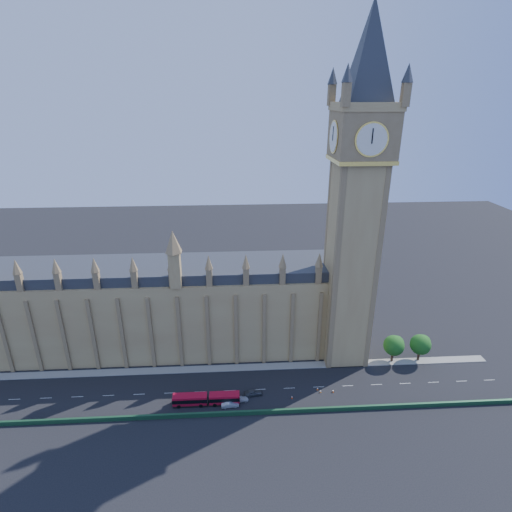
{
  "coord_description": "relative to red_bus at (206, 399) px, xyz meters",
  "views": [
    {
      "loc": [
        5.8,
        -86.14,
        72.9
      ],
      "look_at": [
        11.56,
        10.0,
        34.65
      ],
      "focal_mm": 28.0,
      "sensor_mm": 36.0,
      "label": 1
    }
  ],
  "objects": [
    {
      "name": "ground",
      "position": [
        2.01,
        4.59,
        -1.52
      ],
      "size": [
        400.0,
        400.0,
        0.0
      ],
      "primitive_type": "plane",
      "color": "black",
      "rests_on": "ground"
    },
    {
      "name": "palace_westminster",
      "position": [
        -22.99,
        26.59,
        12.35
      ],
      "size": [
        120.0,
        20.0,
        28.0
      ],
      "color": "#A1804E",
      "rests_on": "ground"
    },
    {
      "name": "elizabeth_tower",
      "position": [
        40.01,
        18.58,
        53.04
      ],
      "size": [
        20.59,
        20.59,
        105.0
      ],
      "color": "#A1804E",
      "rests_on": "ground"
    },
    {
      "name": "bridge_parapet",
      "position": [
        2.01,
        -4.41,
        -0.92
      ],
      "size": [
        160.0,
        0.6,
        1.2
      ],
      "primitive_type": "cube",
      "color": "#1E4C2D",
      "rests_on": "ground"
    },
    {
      "name": "kerb_north",
      "position": [
        2.01,
        14.09,
        -1.44
      ],
      "size": [
        160.0,
        3.0,
        0.16
      ],
      "primitive_type": "cube",
      "color": "gray",
      "rests_on": "ground"
    },
    {
      "name": "tree_east_near",
      "position": [
        54.24,
        14.67,
        4.12
      ],
      "size": [
        6.0,
        6.0,
        8.5
      ],
      "color": "#382619",
      "rests_on": "ground"
    },
    {
      "name": "tree_east_far",
      "position": [
        62.24,
        14.67,
        4.12
      ],
      "size": [
        6.0,
        6.0,
        8.5
      ],
      "color": "#382619",
      "rests_on": "ground"
    },
    {
      "name": "red_bus",
      "position": [
        0.0,
        0.0,
        0.0
      ],
      "size": [
        16.98,
        2.73,
        2.88
      ],
      "rotation": [
        0.0,
        0.0,
        -0.0
      ],
      "color": "#AB0B24",
      "rests_on": "ground"
    },
    {
      "name": "car_grey",
      "position": [
        12.18,
        2.5,
        -0.74
      ],
      "size": [
        4.8,
        2.42,
        1.57
      ],
      "primitive_type": "imported",
      "rotation": [
        0.0,
        0.0,
        1.7
      ],
      "color": "#3F4247",
      "rests_on": "ground"
    },
    {
      "name": "car_silver",
      "position": [
        6.05,
        -1.36,
        -0.79
      ],
      "size": [
        4.57,
        2.01,
        1.46
      ],
      "primitive_type": "imported",
      "rotation": [
        0.0,
        0.0,
        1.68
      ],
      "color": "#B1B5BA",
      "rests_on": "ground"
    },
    {
      "name": "car_white",
      "position": [
        8.67,
        0.47,
        -0.92
      ],
      "size": [
        4.29,
        2.05,
        1.21
      ],
      "primitive_type": "imported",
      "rotation": [
        0.0,
        0.0,
        1.66
      ],
      "color": "silver",
      "rests_on": "ground"
    },
    {
      "name": "cone_a",
      "position": [
        33.4,
        2.3,
        -1.17
      ],
      "size": [
        0.53,
        0.53,
        0.71
      ],
      "rotation": [
        0.0,
        0.0,
        0.21
      ],
      "color": "black",
      "rests_on": "ground"
    },
    {
      "name": "cone_b",
      "position": [
        29.44,
        3.43,
        -1.17
      ],
      "size": [
        0.58,
        0.58,
        0.71
      ],
      "rotation": [
        0.0,
        0.0,
        0.39
      ],
      "color": "black",
      "rests_on": "ground"
    },
    {
      "name": "cone_c",
      "position": [
        30.03,
        2.41,
        -1.19
      ],
      "size": [
        0.51,
        0.51,
        0.67
      ],
      "rotation": [
        0.0,
        0.0,
        -0.25
      ],
      "color": "black",
      "rests_on": "ground"
    },
    {
      "name": "cone_d",
      "position": [
        22.13,
        0.62,
        -1.16
      ],
      "size": [
        0.47,
        0.47,
        0.73
      ],
      "rotation": [
        0.0,
        0.0,
        -0.02
      ],
      "color": "black",
      "rests_on": "ground"
    }
  ]
}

